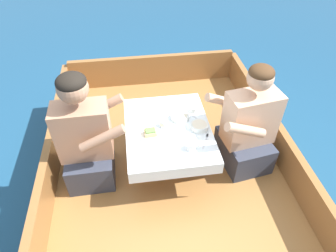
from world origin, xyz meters
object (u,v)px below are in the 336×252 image
Objects in this scene: person_port at (86,139)px; person_starboard at (248,128)px; sandwich at (150,132)px; tin_can at (164,124)px; coffee_cup_starboard at (193,109)px; coffee_cup_port at (192,146)px.

person_port reaches higher than person_starboard.
sandwich is at bearing -3.14° from person_port.
person_starboard is 14.15× the size of tin_can.
coffee_cup_starboard is (-0.40, 0.25, 0.04)m from person_starboard.
person_starboard is 0.79m from sandwich.
coffee_cup_port reaches higher than tin_can.
person_starboard is at bearing -8.84° from tin_can.
tin_can is (-0.67, 0.10, 0.04)m from person_starboard.
coffee_cup_starboard is at bearing 76.28° from coffee_cup_port.
coffee_cup_starboard is (0.88, 0.22, 0.02)m from person_port.
person_port is 1.28m from person_starboard.
sandwich is 1.00× the size of coffee_cup_port.
tin_can is (-0.17, 0.28, -0.00)m from coffee_cup_port.
sandwich is (0.49, -0.02, 0.03)m from person_port.
person_starboard is 0.68m from tin_can.
sandwich is 1.42× the size of tin_can.
tin_can is at bearing -17.40° from person_starboard.
tin_can is (0.12, 0.09, -0.00)m from sandwich.
person_port is 10.25× the size of coffee_cup_port.
person_port reaches higher than tin_can.
person_port reaches higher than coffee_cup_port.
person_starboard reaches higher than coffee_cup_starboard.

